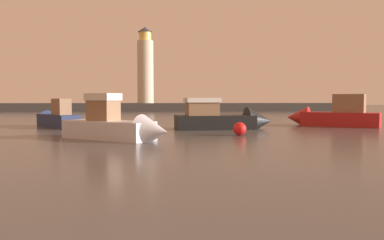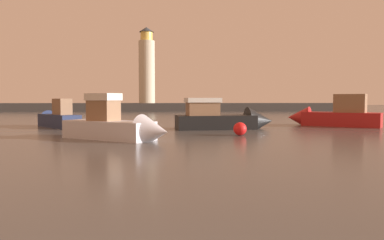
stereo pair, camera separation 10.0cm
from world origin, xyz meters
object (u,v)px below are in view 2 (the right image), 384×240
object	(u,v)px
lighthouse	(147,67)
motorboat_1	(120,126)
motorboat_3	(331,116)
mooring_buoy	(240,129)
motorboat_0	(228,119)
motorboat_2	(56,118)

from	to	relation	value
lighthouse	motorboat_1	xyz separation A→B (m)	(2.23, -49.57, -7.59)
motorboat_3	mooring_buoy	world-z (taller)	motorboat_3
motorboat_0	motorboat_3	world-z (taller)	motorboat_3
motorboat_0	mooring_buoy	xyz separation A→B (m)	(0.03, -5.24, -0.37)
motorboat_0	motorboat_1	distance (m)	10.29
motorboat_2	mooring_buoy	xyz separation A→B (m)	(14.01, -7.96, -0.30)
motorboat_0	motorboat_2	world-z (taller)	motorboat_0
motorboat_1	motorboat_2	bearing A→B (deg)	123.94
motorboat_2	motorboat_3	world-z (taller)	motorboat_3
motorboat_2	motorboat_3	distance (m)	23.33
motorboat_2	mooring_buoy	world-z (taller)	motorboat_2
motorboat_0	lighthouse	bearing A→B (deg)	102.60
motorboat_2	motorboat_3	size ratio (longest dim) A/B	0.77
motorboat_1	motorboat_3	xyz separation A→B (m)	(16.56, 10.17, 0.12)
motorboat_0	motorboat_2	xyz separation A→B (m)	(-13.97, 2.72, -0.07)
motorboat_3	motorboat_2	bearing A→B (deg)	-179.75
motorboat_0	motorboat_3	bearing A→B (deg)	16.79
motorboat_0	motorboat_1	world-z (taller)	motorboat_1
motorboat_2	motorboat_0	bearing A→B (deg)	-11.01
motorboat_0	mooring_buoy	distance (m)	5.25
motorboat_2	motorboat_1	bearing A→B (deg)	-56.06
motorboat_0	mooring_buoy	bearing A→B (deg)	-89.65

